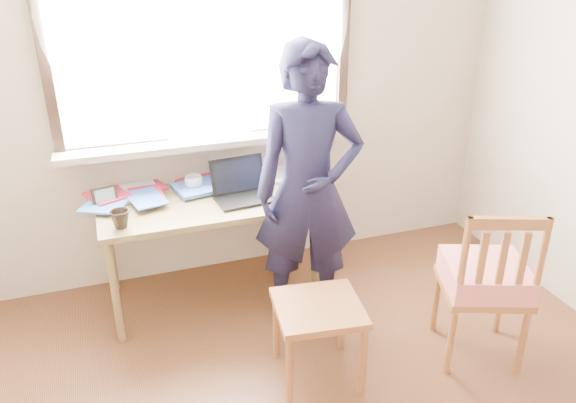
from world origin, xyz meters
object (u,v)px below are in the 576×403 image
object	(u,v)px
desk	(208,210)
person	(308,191)
laptop	(242,189)
mug_white	(194,183)
mug_dark	(120,219)
side_chair	(485,278)
work_chair	(318,316)

from	to	relation	value
desk	person	xyz separation A→B (m)	(0.49, -0.37, 0.21)
laptop	mug_white	world-z (taller)	laptop
mug_dark	side_chair	distance (m)	1.92
desk	work_chair	distance (m)	0.98
work_chair	person	distance (m)	0.70
desk	mug_dark	xyz separation A→B (m)	(-0.50, -0.20, 0.12)
laptop	mug_dark	xyz separation A→B (m)	(-0.70, -0.17, -0.01)
laptop	person	xyz separation A→B (m)	(0.29, -0.33, 0.09)
mug_white	desk	bearing A→B (deg)	-75.82
mug_white	side_chair	bearing A→B (deg)	-42.68
side_chair	person	world-z (taller)	person
person	work_chair	bearing A→B (deg)	-91.34
mug_dark	person	size ratio (longest dim) A/B	0.06
mug_white	mug_dark	bearing A→B (deg)	-140.77
work_chair	side_chair	world-z (taller)	side_chair
laptop	work_chair	xyz separation A→B (m)	(0.16, -0.85, -0.36)
laptop	side_chair	world-z (taller)	side_chair
mug_dark	person	xyz separation A→B (m)	(1.00, -0.17, 0.09)
laptop	side_chair	bearing A→B (deg)	-43.34
mug_dark	side_chair	xyz separation A→B (m)	(1.73, -0.80, -0.24)
work_chair	mug_dark	bearing A→B (deg)	141.64
desk	person	distance (m)	0.65
desk	mug_white	bearing A→B (deg)	104.18
laptop	work_chair	bearing A→B (deg)	-79.60
mug_white	person	size ratio (longest dim) A/B	0.07
laptop	work_chair	distance (m)	0.93
side_chair	desk	bearing A→B (deg)	140.84
person	mug_white	bearing A→B (deg)	148.43
person	laptop	bearing A→B (deg)	144.61
mug_dark	desk	bearing A→B (deg)	21.79
mug_dark	side_chair	world-z (taller)	side_chair
work_chair	side_chair	bearing A→B (deg)	-7.96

